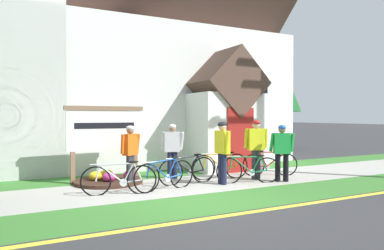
% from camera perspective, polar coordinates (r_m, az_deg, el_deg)
% --- Properties ---
extents(ground, '(140.00, 140.00, 0.00)m').
position_cam_1_polar(ground, '(11.64, -8.06, -7.66)').
color(ground, '#333335').
extents(sidewalk_slab, '(32.00, 2.42, 0.01)m').
position_cam_1_polar(sidewalk_slab, '(9.98, 1.27, -9.14)').
color(sidewalk_slab, '#A8A59E').
rests_on(sidewalk_slab, ground).
extents(grass_verge, '(32.00, 1.67, 0.01)m').
position_cam_1_polar(grass_verge, '(8.28, 8.15, -11.37)').
color(grass_verge, '#38722D').
rests_on(grass_verge, ground).
extents(church_lawn, '(24.00, 1.51, 0.01)m').
position_cam_1_polar(church_lawn, '(11.72, -3.34, -7.56)').
color(church_lawn, '#38722D').
rests_on(church_lawn, ground).
extents(curb_paint_stripe, '(28.00, 0.16, 0.01)m').
position_cam_1_polar(curb_paint_stripe, '(7.52, 12.59, -12.72)').
color(curb_paint_stripe, yellow).
rests_on(curb_paint_stripe, ground).
extents(church_building, '(12.10, 11.12, 12.80)m').
position_cam_1_polar(church_building, '(16.53, -11.72, 11.55)').
color(church_building, white).
rests_on(church_building, ground).
extents(church_sign, '(2.21, 0.15, 2.11)m').
position_cam_1_polar(church_sign, '(10.46, -13.52, -0.93)').
color(church_sign, '#7F6047').
rests_on(church_sign, ground).
extents(flower_bed, '(1.85, 1.85, 0.34)m').
position_cam_1_polar(flower_bed, '(10.24, -12.91, -8.39)').
color(flower_bed, '#382319').
rests_on(flower_bed, ground).
extents(bicycle_silver, '(1.61, 0.69, 0.80)m').
position_cam_1_polar(bicycle_silver, '(11.44, 12.13, -5.99)').
color(bicycle_silver, black).
rests_on(bicycle_silver, ground).
extents(bicycle_yellow, '(1.73, 0.12, 0.82)m').
position_cam_1_polar(bicycle_yellow, '(9.86, -0.67, -7.10)').
color(bicycle_yellow, black).
rests_on(bicycle_yellow, ground).
extents(bicycle_red, '(1.78, 0.25, 0.81)m').
position_cam_1_polar(bicycle_red, '(10.63, 4.51, -6.43)').
color(bicycle_red, black).
rests_on(bicycle_red, ground).
extents(bicycle_black, '(1.69, 0.51, 0.81)m').
position_cam_1_polar(bicycle_black, '(8.68, -11.34, -8.35)').
color(bicycle_black, black).
rests_on(bicycle_black, ground).
extents(bicycle_blue, '(1.72, 0.36, 0.83)m').
position_cam_1_polar(bicycle_blue, '(9.07, -4.25, -7.84)').
color(bicycle_blue, black).
rests_on(bicycle_blue, ground).
extents(bicycle_orange, '(1.68, 0.67, 0.79)m').
position_cam_1_polar(bicycle_orange, '(10.08, 8.87, -6.93)').
color(bicycle_orange, black).
rests_on(bicycle_orange, ground).
extents(cyclist_in_orange_jersey, '(0.55, 0.51, 1.60)m').
position_cam_1_polar(cyclist_in_orange_jersey, '(10.61, -3.10, -3.48)').
color(cyclist_in_orange_jersey, '#191E38').
rests_on(cyclist_in_orange_jersey, ground).
extents(cyclist_in_red_jersey, '(0.53, 0.49, 1.59)m').
position_cam_1_polar(cyclist_in_red_jersey, '(10.41, 13.94, -3.68)').
color(cyclist_in_red_jersey, black).
rests_on(cyclist_in_red_jersey, ground).
extents(cyclist_in_green_jersey, '(0.58, 0.44, 1.58)m').
position_cam_1_polar(cyclist_in_green_jersey, '(9.92, -9.66, -3.94)').
color(cyclist_in_green_jersey, '#2D2D33').
rests_on(cyclist_in_green_jersey, ground).
extents(cyclist_in_blue_jersey, '(0.64, 0.34, 1.72)m').
position_cam_1_polar(cyclist_in_blue_jersey, '(10.63, 10.03, -3.03)').
color(cyclist_in_blue_jersey, '#2D2D33').
rests_on(cyclist_in_blue_jersey, ground).
extents(cyclist_in_white_jersey, '(0.28, 0.73, 1.68)m').
position_cam_1_polar(cyclist_in_white_jersey, '(9.73, 4.78, -3.57)').
color(cyclist_in_white_jersey, '#191E38').
rests_on(cyclist_in_white_jersey, ground).
extents(roadside_conifer, '(3.36, 3.36, 6.36)m').
position_cam_1_polar(roadside_conifer, '(21.42, 12.30, 7.76)').
color(roadside_conifer, '#3D2D1E').
rests_on(roadside_conifer, ground).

